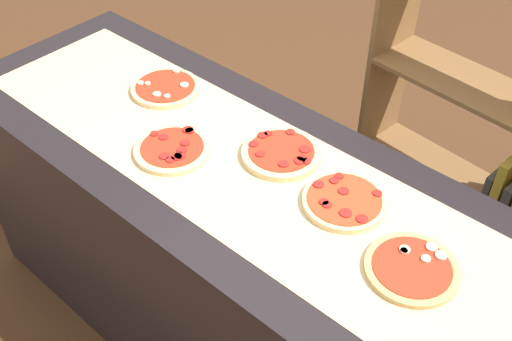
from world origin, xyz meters
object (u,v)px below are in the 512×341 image
at_px(pizza_mushroom_0, 166,88).
at_px(pizza_pepperoni_3, 344,201).
at_px(bookshelf, 479,167).
at_px(pizza_pepperoni_2, 281,153).
at_px(pizza_pepperoni_1, 173,149).
at_px(pizza_mushroom_4, 412,268).

xyz_separation_m(pizza_mushroom_0, pizza_pepperoni_3, (0.81, -0.05, 0.00)).
xyz_separation_m(pizza_pepperoni_3, bookshelf, (0.09, 0.85, -0.38)).
bearing_deg(bookshelf, pizza_pepperoni_2, -114.33).
xyz_separation_m(pizza_mushroom_0, pizza_pepperoni_2, (0.54, -0.01, 0.00)).
xyz_separation_m(pizza_pepperoni_1, bookshelf, (0.63, 1.01, -0.37)).
relative_size(pizza_mushroom_0, pizza_mushroom_4, 1.01).
xyz_separation_m(pizza_mushroom_0, pizza_pepperoni_1, (0.27, -0.22, -0.00)).
relative_size(pizza_pepperoni_2, bookshelf, 0.18).
relative_size(pizza_mushroom_0, bookshelf, 0.18).
xyz_separation_m(pizza_pepperoni_2, pizza_mushroom_4, (0.54, -0.13, -0.00)).
distance_m(pizza_pepperoni_3, bookshelf, 0.93).
bearing_deg(bookshelf, pizza_pepperoni_1, -122.00).
bearing_deg(pizza_mushroom_0, pizza_pepperoni_2, -0.58).
distance_m(pizza_mushroom_0, pizza_pepperoni_2, 0.54).
bearing_deg(pizza_pepperoni_2, pizza_mushroom_0, 179.42).
distance_m(pizza_pepperoni_3, pizza_mushroom_4, 0.28).
relative_size(pizza_pepperoni_1, pizza_pepperoni_3, 1.01).
relative_size(pizza_mushroom_0, pizza_pepperoni_3, 1.02).
height_order(pizza_pepperoni_1, pizza_mushroom_4, same).
distance_m(pizza_pepperoni_2, pizza_pepperoni_3, 0.27).
height_order(pizza_pepperoni_3, pizza_mushroom_4, pizza_pepperoni_3).
height_order(pizza_mushroom_0, pizza_pepperoni_2, same).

